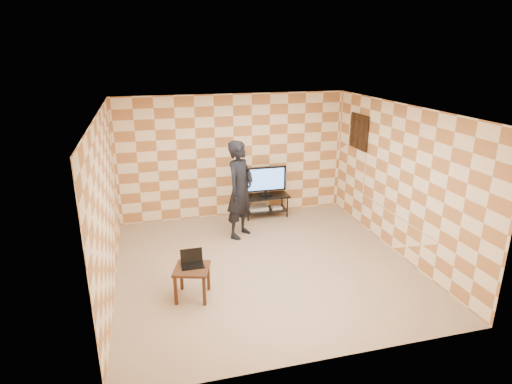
{
  "coord_description": "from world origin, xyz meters",
  "views": [
    {
      "loc": [
        -1.86,
        -6.42,
        3.61
      ],
      "look_at": [
        0.0,
        0.6,
        1.15
      ],
      "focal_mm": 30.0,
      "sensor_mm": 36.0,
      "label": 1
    }
  ],
  "objects_px": {
    "tv": "(266,180)",
    "side_table": "(192,273)",
    "person": "(240,190)",
    "tv_stand": "(266,201)"
  },
  "relations": [
    {
      "from": "tv_stand",
      "to": "person",
      "type": "bearing_deg",
      "value": -131.95
    },
    {
      "from": "tv",
      "to": "person",
      "type": "relative_size",
      "value": 0.46
    },
    {
      "from": "tv_stand",
      "to": "person",
      "type": "xyz_separation_m",
      "value": [
        -0.77,
        -0.86,
        0.61
      ]
    },
    {
      "from": "person",
      "to": "side_table",
      "type": "bearing_deg",
      "value": -166.42
    },
    {
      "from": "tv",
      "to": "side_table",
      "type": "height_order",
      "value": "tv"
    },
    {
      "from": "tv",
      "to": "side_table",
      "type": "relative_size",
      "value": 1.43
    },
    {
      "from": "tv_stand",
      "to": "person",
      "type": "height_order",
      "value": "person"
    },
    {
      "from": "tv",
      "to": "side_table",
      "type": "xyz_separation_m",
      "value": [
        -1.98,
        -2.88,
        -0.45
      ]
    },
    {
      "from": "tv",
      "to": "person",
      "type": "xyz_separation_m",
      "value": [
        -0.77,
        -0.86,
        0.11
      ]
    },
    {
      "from": "tv",
      "to": "side_table",
      "type": "bearing_deg",
      "value": -124.48
    }
  ]
}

